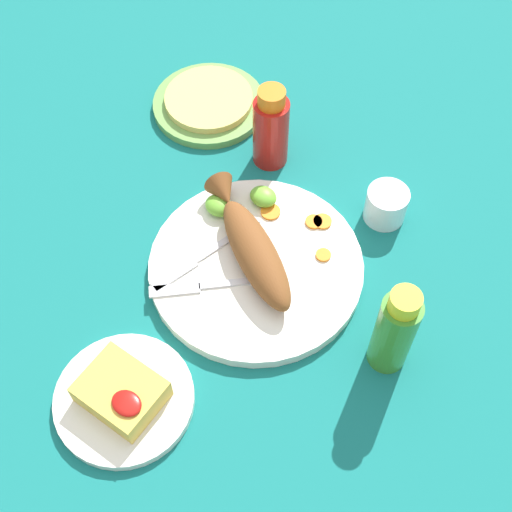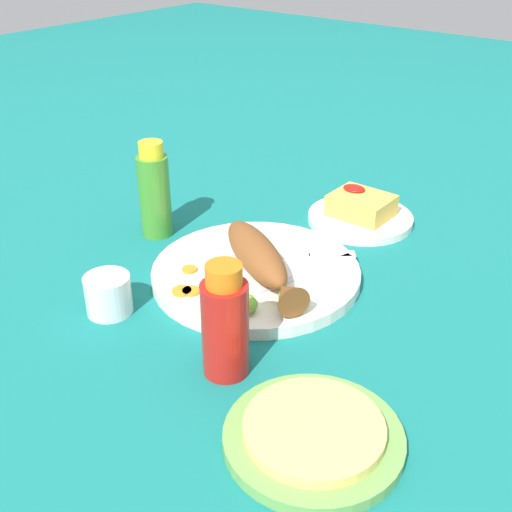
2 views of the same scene
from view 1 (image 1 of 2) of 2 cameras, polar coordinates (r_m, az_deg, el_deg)
ground_plane at (r=1.02m, az=0.00°, el=-1.16°), size 4.00×4.00×0.00m
main_plate at (r=1.01m, az=0.00°, el=-0.89°), size 0.30×0.30×0.02m
fried_fish at (r=0.99m, az=-0.38°, el=0.87°), size 0.23×0.16×0.05m
fork_near at (r=0.98m, az=-3.97°, el=-2.44°), size 0.15×0.13×0.00m
fork_far at (r=1.01m, az=-4.50°, el=-0.12°), size 0.07×0.18×0.00m
carrot_slice_near at (r=1.01m, az=5.41°, el=0.08°), size 0.02×0.02×0.00m
carrot_slice_mid at (r=1.05m, az=4.64°, el=2.75°), size 0.02×0.02×0.00m
carrot_slice_far at (r=1.05m, az=5.34°, el=2.77°), size 0.03×0.03×0.00m
carrot_slice_extra at (r=1.05m, az=1.17°, el=3.56°), size 0.03×0.03×0.00m
lime_wedge_main at (r=1.06m, az=0.58°, el=4.78°), size 0.04×0.04×0.02m
lime_wedge_side at (r=1.05m, az=-3.01°, el=4.05°), size 0.04×0.04×0.02m
hot_sauce_bottle_red at (r=1.09m, az=1.19°, el=10.14°), size 0.06×0.06×0.14m
hot_sauce_bottle_green at (r=0.90m, az=11.04°, el=-5.89°), size 0.05×0.05×0.16m
salt_cup at (r=1.07m, az=10.34°, el=3.93°), size 0.06×0.06×0.05m
side_plate_fries at (r=0.94m, az=-10.49°, el=-11.20°), size 0.18×0.18×0.01m
fries_pile at (r=0.92m, az=-10.72°, el=-10.64°), size 0.10×0.08×0.04m
tortilla_plate at (r=1.22m, az=-3.77°, el=11.99°), size 0.19×0.19×0.01m
tortilla_stack at (r=1.21m, az=-3.81°, el=12.42°), size 0.15×0.15×0.01m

